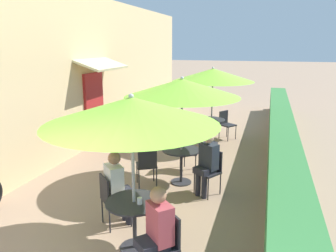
{
  "coord_description": "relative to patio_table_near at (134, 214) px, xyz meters",
  "views": [
    {
      "loc": [
        2.37,
        -1.68,
        2.87
      ],
      "look_at": [
        0.15,
        5.47,
        1.0
      ],
      "focal_mm": 35.0,
      "sensor_mm": 36.0,
      "label": 1
    }
  ],
  "objects": [
    {
      "name": "cafe_chair_mid_right",
      "position": [
        -0.03,
        3.19,
        -0.03
      ],
      "size": [
        0.41,
        0.41,
        0.87
      ],
      "rotation": [
        0.0,
        0.0,
        10.98
      ],
      "color": "#232328",
      "rests_on": "ground_plane"
    },
    {
      "name": "coffee_cup_near",
      "position": [
        0.11,
        -0.05,
        0.24
      ],
      "size": [
        0.07,
        0.07,
        0.09
      ],
      "color": "white",
      "rests_on": "patio_table_near"
    },
    {
      "name": "planter_hedge",
      "position": [
        2.07,
        4.97,
        -0.01
      ],
      "size": [
        0.6,
        13.48,
        1.01
      ],
      "color": "tan",
      "rests_on": "ground_plane"
    },
    {
      "name": "patio_umbrella_mid",
      "position": [
        0.03,
        2.45,
        1.48
      ],
      "size": [
        2.33,
        2.33,
        2.26
      ],
      "color": "#B7B7BC",
      "rests_on": "ground_plane"
    },
    {
      "name": "cafe_facade_wall",
      "position": [
        -3.22,
        4.94,
        1.54
      ],
      "size": [
        0.98,
        14.48,
        4.2
      ],
      "color": "#D6B784",
      "rests_on": "ground_plane"
    },
    {
      "name": "seated_patron_near_right",
      "position": [
        -0.51,
        0.54,
        0.14
      ],
      "size": [
        0.51,
        0.51,
        1.25
      ],
      "rotation": [
        0.0,
        0.0,
        11.81
      ],
      "color": "#23232D",
      "rests_on": "ground_plane"
    },
    {
      "name": "patio_table_mid",
      "position": [
        0.03,
        2.45,
        0.0
      ],
      "size": [
        0.8,
        0.8,
        0.74
      ],
      "color": "#28282D",
      "rests_on": "ground_plane"
    },
    {
      "name": "cafe_chair_mid_left",
      "position": [
        0.71,
        2.13,
        -0.03
      ],
      "size": [
        0.55,
        0.55,
        0.87
      ],
      "rotation": [
        0.0,
        0.0,
        8.88
      ],
      "color": "#232328",
      "rests_on": "ground_plane"
    },
    {
      "name": "cafe_chair_near_right",
      "position": [
        -0.59,
        0.45,
        -0.03
      ],
      "size": [
        0.57,
        0.57,
        0.87
      ],
      "rotation": [
        0.0,
        0.0,
        11.81
      ],
      "color": "#232328",
      "rests_on": "ground_plane"
    },
    {
      "name": "seated_patron_near_left",
      "position": [
        0.51,
        -0.54,
        0.14
      ],
      "size": [
        0.51,
        0.51,
        1.25
      ],
      "rotation": [
        0.0,
        0.0,
        8.66
      ],
      "color": "#23232D",
      "rests_on": "ground_plane"
    },
    {
      "name": "cafe_chair_mid_back",
      "position": [
        -0.58,
        2.02,
        -0.03
      ],
      "size": [
        0.54,
        0.54,
        0.87
      ],
      "rotation": [
        0.0,
        0.0,
        13.07
      ],
      "color": "#232328",
      "rests_on": "ground_plane"
    },
    {
      "name": "patio_umbrella_far",
      "position": [
        0.14,
        5.47,
        1.48
      ],
      "size": [
        2.33,
        2.33,
        2.26
      ],
      "color": "#B7B7BC",
      "rests_on": "ground_plane"
    },
    {
      "name": "patio_umbrella_near",
      "position": [
        0.0,
        0.0,
        1.48
      ],
      "size": [
        2.33,
        2.33,
        2.26
      ],
      "color": "#B7B7BC",
      "rests_on": "ground_plane"
    },
    {
      "name": "patio_table_near",
      "position": [
        0.0,
        0.0,
        0.0
      ],
      "size": [
        0.8,
        0.8,
        0.74
      ],
      "color": "#28282D",
      "rests_on": "ground_plane"
    },
    {
      "name": "patio_table_far",
      "position": [
        0.14,
        5.47,
        0.0
      ],
      "size": [
        0.8,
        0.8,
        0.74
      ],
      "color": "#28282D",
      "rests_on": "ground_plane"
    },
    {
      "name": "cafe_chair_far_left",
      "position": [
        -0.21,
        4.81,
        -0.03
      ],
      "size": [
        0.55,
        0.55,
        0.87
      ],
      "rotation": [
        0.0,
        0.0,
        7.26
      ],
      "color": "#232328",
      "rests_on": "ground_plane"
    },
    {
      "name": "seated_patron_mid_left",
      "position": [
        0.65,
        2.03,
        0.14
      ],
      "size": [
        0.48,
        0.51,
        1.25
      ],
      "rotation": [
        0.0,
        0.0,
        8.88
      ],
      "color": "#23232D",
      "rests_on": "ground_plane"
    },
    {
      "name": "cafe_chair_far_right",
      "position": [
        0.49,
        6.13,
        -0.03
      ],
      "size": [
        0.55,
        0.55,
        0.87
      ],
      "rotation": [
        0.0,
        0.0,
        10.4
      ],
      "color": "#232328",
      "rests_on": "ground_plane"
    },
    {
      "name": "cafe_chair_near_left",
      "position": [
        0.59,
        -0.45,
        -0.03
      ],
      "size": [
        0.57,
        0.57,
        0.87
      ],
      "rotation": [
        0.0,
        0.0,
        8.66
      ],
      "color": "#232328",
      "rests_on": "ground_plane"
    }
  ]
}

